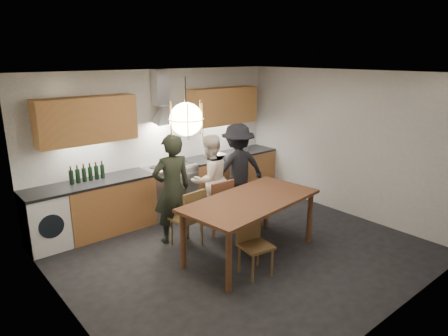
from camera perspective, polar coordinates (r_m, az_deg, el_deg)
ground at (r=6.16m, az=2.38°, el=-11.61°), size 5.00×5.00×0.00m
room_shell at (r=5.58m, az=2.58°, el=4.13°), size 5.02×4.52×2.61m
counter_run at (r=7.43m, az=-7.61°, el=-3.03°), size 5.00×0.62×0.90m
range_stove at (r=7.42m, az=-7.74°, el=-3.13°), size 0.90×0.60×0.92m
wall_fixtures at (r=7.19m, az=-8.69°, el=7.97°), size 4.30×0.54×1.10m
pendant_lamp at (r=4.82m, az=-5.42°, el=6.95°), size 0.43×0.43×0.70m
dining_table at (r=5.74m, az=3.87°, el=-5.37°), size 2.16×1.27×0.86m
chair_back_left at (r=6.06m, az=-4.87°, el=-6.70°), size 0.45×0.45×0.91m
chair_back_mid at (r=6.40m, az=-0.75°, el=-5.18°), size 0.44×0.44×0.94m
chair_back_right at (r=6.67m, az=4.73°, el=-5.00°), size 0.39×0.39×0.82m
chair_front at (r=5.39m, az=4.08°, el=-10.03°), size 0.44×0.44×0.85m
person_left at (r=6.17m, az=-7.43°, el=-3.00°), size 0.68×0.51×1.72m
person_mid at (r=6.85m, az=-2.07°, el=-1.65°), size 0.80×0.65×1.56m
person_right at (r=7.29m, az=1.95°, el=-0.12°), size 1.19×0.87×1.66m
mixing_bowl at (r=7.83m, az=-0.75°, el=1.79°), size 0.30×0.30×0.07m
stock_pot at (r=8.39m, az=2.72°, el=3.05°), size 0.29×0.29×0.16m
wine_bottles at (r=6.69m, az=-18.97°, el=-0.59°), size 0.57×0.07×0.28m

